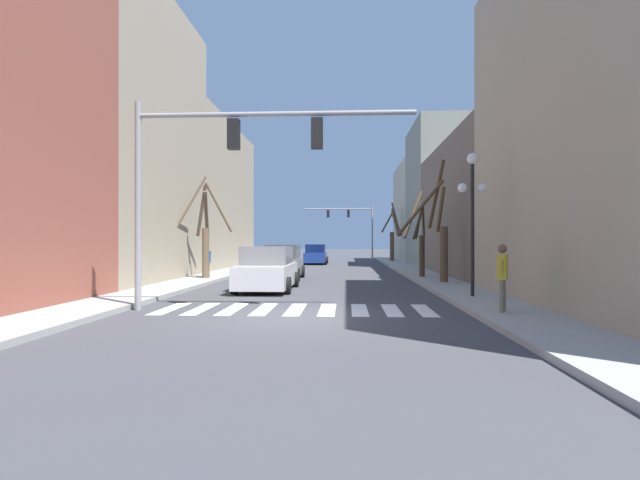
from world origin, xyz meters
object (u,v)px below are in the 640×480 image
traffic_signal_near (222,156)px  pedestrian_on_left_sidewalk (207,259)px  street_tree_left_far (393,234)px  car_parked_left_mid (267,270)px  street_tree_left_near (420,238)px  street_lamp_right_corner (472,195)px  car_parked_right_far (316,255)px  street_tree_left_mid (439,233)px  traffic_signal_far (352,219)px  car_parked_right_mid (283,263)px  pedestrian_near_right_corner (502,272)px  street_tree_right_mid (205,232)px

traffic_signal_near → pedestrian_on_left_sidewalk: bearing=107.8°
street_tree_left_far → car_parked_left_mid: bearing=-105.5°
car_parked_left_mid → pedestrian_on_left_sidewalk: 6.37m
street_tree_left_near → street_lamp_right_corner: bearing=-87.8°
street_lamp_right_corner → car_parked_right_far: (-6.70, 26.33, -2.63)m
street_tree_left_mid → traffic_signal_far: bearing=95.9°
car_parked_right_far → street_tree_left_near: bearing=20.3°
traffic_signal_near → car_parked_left_mid: (0.34, 5.87, -3.50)m
traffic_signal_far → street_tree_left_near: size_ratio=1.78×
traffic_signal_far → car_parked_right_mid: bearing=-97.0°
car_parked_left_mid → pedestrian_near_right_corner: (7.04, -6.75, 0.35)m
street_tree_left_far → street_tree_right_mid: bearing=-117.0°
car_parked_right_far → car_parked_left_mid: bearing=-1.2°
street_lamp_right_corner → car_parked_right_far: 27.30m
street_lamp_right_corner → street_tree_left_far: 30.09m
traffic_signal_near → car_parked_left_mid: traffic_signal_near is taller
street_tree_left_far → street_tree_left_near: bearing=-91.8°
car_parked_right_far → car_parked_right_mid: size_ratio=1.02×
traffic_signal_near → car_parked_left_mid: bearing=86.7°
car_parked_left_mid → pedestrian_near_right_corner: pedestrian_near_right_corner is taller
car_parked_right_mid → street_tree_left_mid: street_tree_left_mid is taller
traffic_signal_far → car_parked_right_far: traffic_signal_far is taller
traffic_signal_far → street_lamp_right_corner: (3.46, -40.09, -1.03)m
traffic_signal_near → street_lamp_right_corner: bearing=20.0°
street_lamp_right_corner → pedestrian_near_right_corner: bearing=-92.6°
traffic_signal_far → pedestrian_near_right_corner: bearing=-85.7°
pedestrian_near_right_corner → street_tree_left_far: bearing=-155.8°
street_lamp_right_corner → street_tree_right_mid: street_tree_right_mid is taller
street_tree_left_mid → street_tree_left_far: 24.07m
pedestrian_near_right_corner → street_tree_right_mid: size_ratio=0.34×
street_tree_left_mid → street_tree_left_far: size_ratio=1.00×
pedestrian_near_right_corner → pedestrian_on_left_sidewalk: size_ratio=1.10×
car_parked_right_mid → street_tree_left_far: bearing=160.3°
street_lamp_right_corner → pedestrian_on_left_sidewalk: street_lamp_right_corner is taller
pedestrian_on_left_sidewalk → street_tree_left_far: (11.34, 21.89, 1.57)m
traffic_signal_near → car_parked_right_mid: bearing=88.9°
traffic_signal_near → car_parked_right_far: traffic_signal_near is taller
car_parked_left_mid → pedestrian_near_right_corner: bearing=46.2°
traffic_signal_far → pedestrian_on_left_sidewalk: size_ratio=5.05×
street_tree_left_far → street_tree_left_mid: bearing=-90.6°
traffic_signal_far → street_lamp_right_corner: bearing=-85.1°
car_parked_left_mid → street_tree_left_mid: bearing=111.8°
pedestrian_near_right_corner → car_parked_right_far: bearing=-142.7°
car_parked_right_mid → street_tree_right_mid: bearing=-73.8°
street_tree_left_mid → pedestrian_near_right_corner: bearing=-91.2°
pedestrian_near_right_corner → traffic_signal_far: bearing=-150.7°
traffic_signal_far → street_tree_left_far: (3.74, -10.00, -1.82)m
traffic_signal_near → street_tree_left_mid: 11.75m
traffic_signal_near → street_tree_left_far: bearing=76.6°
car_parked_right_far → street_tree_left_mid: bearing=18.3°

